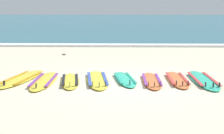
# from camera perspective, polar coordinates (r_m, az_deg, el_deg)

# --- Properties ---
(ground_plane) EXTENTS (80.00, 80.00, 0.00)m
(ground_plane) POSITION_cam_1_polar(r_m,az_deg,el_deg) (8.99, 2.30, -2.63)
(ground_plane) COLOR beige
(sea) EXTENTS (80.00, 60.00, 0.10)m
(sea) POSITION_cam_1_polar(r_m,az_deg,el_deg) (46.54, 1.59, 8.07)
(sea) COLOR #23667A
(sea) RESTS_ON ground
(wave_foam_strip) EXTENTS (80.00, 0.70, 0.11)m
(wave_foam_strip) POSITION_cam_1_polar(r_m,az_deg,el_deg) (16.96, 1.89, 3.79)
(wave_foam_strip) COLOR white
(wave_foam_strip) RESTS_ON ground
(surfboard_0) EXTENTS (1.04, 2.54, 0.18)m
(surfboard_0) POSITION_cam_1_polar(r_m,az_deg,el_deg) (9.61, -15.41, -1.92)
(surfboard_0) COLOR yellow
(surfboard_0) RESTS_ON ground
(surfboard_1) EXTENTS (0.62, 2.36, 0.18)m
(surfboard_1) POSITION_cam_1_polar(r_m,az_deg,el_deg) (9.17, -11.69, -2.34)
(surfboard_1) COLOR yellow
(surfboard_1) RESTS_ON ground
(surfboard_2) EXTENTS (0.78, 2.06, 0.18)m
(surfboard_2) POSITION_cam_1_polar(r_m,az_deg,el_deg) (9.05, -7.29, -2.37)
(surfboard_2) COLOR yellow
(surfboard_2) RESTS_ON ground
(surfboard_3) EXTENTS (0.89, 2.46, 0.18)m
(surfboard_3) POSITION_cam_1_polar(r_m,az_deg,el_deg) (9.12, -2.59, -2.20)
(surfboard_3) COLOR yellow
(surfboard_3) RESTS_ON ground
(surfboard_4) EXTENTS (0.81, 2.09, 0.18)m
(surfboard_4) POSITION_cam_1_polar(r_m,az_deg,el_deg) (9.19, 2.21, -2.10)
(surfboard_4) COLOR #2DB793
(surfboard_4) RESTS_ON ground
(surfboard_5) EXTENTS (0.55, 2.12, 0.18)m
(surfboard_5) POSITION_cam_1_polar(r_m,az_deg,el_deg) (9.08, 6.88, -2.32)
(surfboard_5) COLOR orange
(surfboard_5) RESTS_ON ground
(surfboard_6) EXTENTS (0.56, 2.18, 0.18)m
(surfboard_6) POSITION_cam_1_polar(r_m,az_deg,el_deg) (9.31, 11.23, -2.13)
(surfboard_6) COLOR orange
(surfboard_6) RESTS_ON ground
(surfboard_7) EXTENTS (0.64, 2.51, 0.18)m
(surfboard_7) POSITION_cam_1_polar(r_m,az_deg,el_deg) (9.42, 15.54, -2.17)
(surfboard_7) COLOR #2DB793
(surfboard_7) RESTS_ON ground
(seaweed_clump_near_shoreline) EXTENTS (0.16, 0.13, 0.06)m
(seaweed_clump_near_shoreline) POSITION_cam_1_polar(r_m,az_deg,el_deg) (14.09, -8.35, 2.19)
(seaweed_clump_near_shoreline) COLOR #4C4228
(seaweed_clump_near_shoreline) RESTS_ON ground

